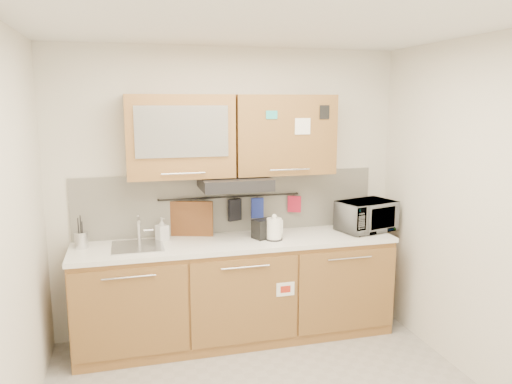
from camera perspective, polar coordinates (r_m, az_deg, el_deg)
ceiling at (r=3.12m, az=2.64°, el=19.12°), size 3.20×3.20×0.00m
wall_back at (r=4.61m, az=-3.09°, el=0.04°), size 3.20×0.00×3.20m
wall_left at (r=3.13m, az=-26.93°, el=-6.04°), size 0.00×3.00×3.00m
wall_right at (r=3.96m, az=25.15°, el=-2.65°), size 0.00×3.00×3.00m
base_cabinet at (r=4.57m, az=-2.17°, el=-11.74°), size 2.80×0.64×0.88m
countertop at (r=4.41m, az=-2.21°, el=-5.78°), size 2.82×0.62×0.04m
backsplash at (r=4.62m, az=-3.04°, el=-1.21°), size 2.80×0.02×0.56m
upper_cabinets at (r=4.38m, az=-2.74°, el=6.49°), size 1.82×0.37×0.70m
range_hood at (r=4.35m, az=-2.43°, el=1.03°), size 0.60×0.46×0.10m
sink at (r=4.32m, az=-13.37°, el=-6.05°), size 0.42×0.40×0.26m
utensil_rail at (r=4.57m, az=-2.95°, el=-0.56°), size 1.30×0.02×0.02m
utensil_crock at (r=4.40m, az=-19.34°, el=-5.15°), size 0.14×0.14×0.27m
kettle at (r=4.40m, az=2.10°, el=-4.31°), size 0.18×0.17×0.23m
toaster at (r=4.46m, az=1.10°, el=-4.16°), size 0.26×0.21×0.17m
microwave at (r=4.80m, az=12.48°, el=-2.69°), size 0.59×0.47×0.28m
soap_bottle at (r=4.45m, az=-10.69°, el=-4.17°), size 0.12×0.13×0.20m
cutting_board at (r=4.56m, az=-7.35°, el=-4.01°), size 0.38×0.14×0.48m
oven_mitt at (r=4.64m, az=0.16°, el=-1.83°), size 0.11×0.03×0.19m
dark_pouch at (r=4.59m, az=-2.45°, el=-2.06°), size 0.13×0.08×0.20m
pot_holder at (r=4.74m, az=4.40°, el=-1.39°), size 0.12×0.07×0.15m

